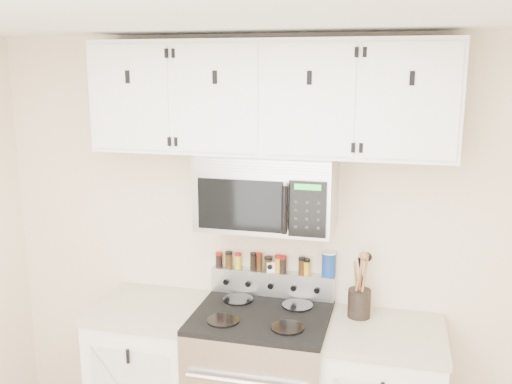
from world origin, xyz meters
TOP-DOWN VIEW (x-y plane):
  - back_wall at (0.00, 1.75)m, footprint 3.50×0.01m
  - base_cabinet_left at (-0.69, 1.45)m, footprint 0.64×0.62m
  - microwave at (0.00, 1.55)m, footprint 0.76×0.44m
  - upper_cabinets at (-0.00, 1.58)m, footprint 2.00×0.35m
  - utensil_crock at (0.53, 1.59)m, footprint 0.13×0.13m
  - kitchen_timer at (-0.01, 1.71)m, footprint 0.06×0.06m
  - salt_canister at (0.34, 1.71)m, footprint 0.08×0.08m
  - spice_jar_0 at (-0.34, 1.71)m, footprint 0.04×0.04m
  - spice_jar_1 at (-0.28, 1.71)m, footprint 0.04×0.04m
  - spice_jar_2 at (-0.22, 1.71)m, footprint 0.04×0.04m
  - spice_jar_3 at (-0.12, 1.71)m, footprint 0.04×0.04m
  - spice_jar_4 at (-0.08, 1.71)m, footprint 0.04×0.04m
  - spice_jar_5 at (-0.03, 1.71)m, footprint 0.05×0.05m
  - spice_jar_6 at (0.03, 1.71)m, footprint 0.04×0.04m
  - spice_jar_7 at (0.06, 1.71)m, footprint 0.05×0.05m
  - spice_jar_8 at (0.18, 1.71)m, footprint 0.04×0.04m
  - spice_jar_9 at (0.21, 1.71)m, footprint 0.04×0.04m

SIDE VIEW (x-z plane):
  - base_cabinet_left at x=-0.69m, z-range 0.00..0.92m
  - utensil_crock at x=0.53m, z-range 0.83..1.20m
  - kitchen_timer at x=-0.01m, z-range 1.10..1.16m
  - spice_jar_5 at x=-0.03m, z-range 1.10..1.19m
  - spice_jar_0 at x=-0.34m, z-range 1.10..1.19m
  - spice_jar_9 at x=0.21m, z-range 1.10..1.20m
  - spice_jar_2 at x=-0.22m, z-range 1.10..1.20m
  - spice_jar_7 at x=0.06m, z-range 1.10..1.20m
  - spice_jar_1 at x=-0.28m, z-range 1.10..1.20m
  - spice_jar_8 at x=0.18m, z-range 1.10..1.20m
  - spice_jar_6 at x=0.03m, z-range 1.10..1.20m
  - spice_jar_4 at x=-0.08m, z-range 1.10..1.21m
  - spice_jar_3 at x=-0.12m, z-range 1.10..1.21m
  - salt_canister at x=0.34m, z-range 1.10..1.25m
  - back_wall at x=0.00m, z-range 0.00..2.50m
  - microwave at x=0.00m, z-range 1.42..1.84m
  - upper_cabinets at x=0.00m, z-range 1.84..2.46m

